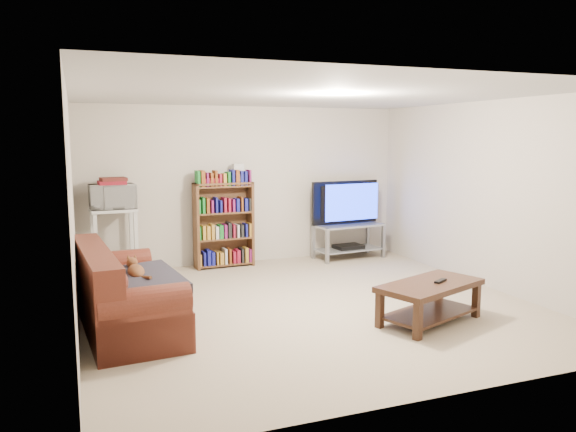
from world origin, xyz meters
name	(u,v)px	position (x,y,z in m)	size (l,w,h in m)	color
floor	(308,305)	(0.00, 0.00, 0.00)	(5.00, 5.00, 0.00)	beige
ceiling	(309,95)	(0.00, 0.00, 2.40)	(5.00, 5.00, 0.00)	white
wall_back	(246,185)	(0.00, 2.50, 1.20)	(5.00, 5.00, 0.00)	beige
wall_front	(444,240)	(0.00, -2.50, 1.20)	(5.00, 5.00, 0.00)	beige
wall_left	(73,213)	(-2.50, 0.00, 1.20)	(5.00, 5.00, 0.00)	beige
wall_right	(487,195)	(2.50, 0.00, 1.20)	(5.00, 5.00, 0.00)	beige
sofa	(120,300)	(-2.09, -0.06, 0.30)	(1.01, 2.03, 0.84)	maroon
blanket	(140,281)	(-1.91, -0.18, 0.51)	(0.76, 0.98, 0.10)	#2C2934
cat	(136,272)	(-1.92, 0.00, 0.57)	(0.21, 0.54, 0.16)	brown
coffee_table	(430,295)	(0.96, -1.00, 0.30)	(1.31, 0.96, 0.43)	#3A2114
remote	(440,281)	(1.08, -1.02, 0.44)	(0.19, 0.05, 0.02)	black
tv_stand	(349,235)	(1.60, 2.14, 0.37)	(1.15, 0.61, 0.55)	#999EA3
television	(349,203)	(1.60, 2.14, 0.90)	(1.19, 0.16, 0.69)	black
dvd_player	(348,247)	(1.60, 2.14, 0.19)	(0.44, 0.31, 0.06)	black
bookshelf	(224,224)	(-0.42, 2.27, 0.66)	(0.89, 0.31, 1.27)	brown
shelf_clutter	(229,175)	(-0.32, 2.29, 1.38)	(0.65, 0.22, 0.28)	silver
microwave_stand	(114,234)	(-2.00, 2.15, 0.62)	(0.64, 0.48, 0.97)	silver
microwave	(113,197)	(-2.00, 2.15, 1.13)	(0.60, 0.41, 0.33)	silver
game_boxes	(112,183)	(-2.00, 2.15, 1.32)	(0.35, 0.31, 0.05)	maroon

